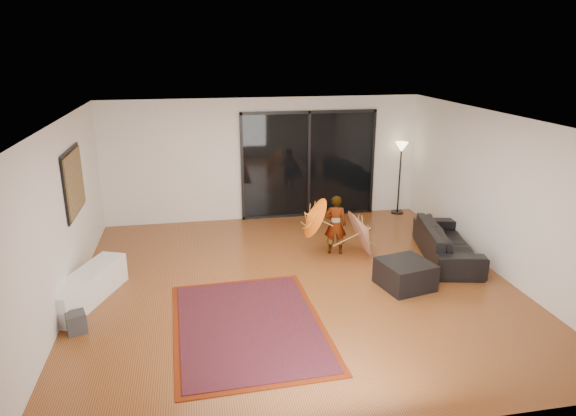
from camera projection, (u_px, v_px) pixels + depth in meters
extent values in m
plane|color=brown|center=(296.00, 284.00, 8.46)|extent=(7.00, 7.00, 0.00)
plane|color=white|center=(297.00, 120.00, 7.64)|extent=(7.00, 7.00, 0.00)
plane|color=silver|center=(264.00, 159.00, 11.33)|extent=(7.00, 0.00, 7.00)
plane|color=silver|center=(372.00, 317.00, 4.77)|extent=(7.00, 0.00, 7.00)
plane|color=silver|center=(60.00, 219.00, 7.43)|extent=(0.00, 7.00, 7.00)
plane|color=silver|center=(499.00, 194.00, 8.67)|extent=(0.00, 7.00, 7.00)
cube|color=black|center=(309.00, 165.00, 11.52)|extent=(3.00, 0.04, 2.40)
cube|color=black|center=(310.00, 112.00, 11.15)|extent=(3.06, 0.06, 0.06)
cube|color=black|center=(308.00, 214.00, 11.86)|extent=(3.06, 0.06, 0.06)
cube|color=black|center=(309.00, 165.00, 11.50)|extent=(0.06, 0.06, 2.40)
cube|color=black|center=(73.00, 182.00, 8.28)|extent=(0.02, 1.28, 1.08)
cube|color=#1F4E40|center=(75.00, 182.00, 8.28)|extent=(0.03, 1.18, 0.98)
cube|color=white|center=(87.00, 287.00, 7.82)|extent=(1.03, 1.73, 0.47)
cube|color=#424244|center=(76.00, 323.00, 7.01)|extent=(0.32, 0.32, 0.29)
cube|color=#611D08|center=(249.00, 325.00, 7.20)|extent=(2.16, 2.95, 0.01)
cube|color=#671A09|center=(249.00, 325.00, 7.19)|extent=(1.99, 2.79, 0.02)
imported|color=black|center=(447.00, 242.00, 9.41)|extent=(1.27, 2.25, 0.62)
cube|color=black|center=(405.00, 274.00, 8.31)|extent=(0.91, 0.91, 0.43)
cylinder|color=black|center=(397.00, 212.00, 12.05)|extent=(0.29, 0.29, 0.03)
cylinder|color=black|center=(399.00, 181.00, 11.82)|extent=(0.04, 0.04, 1.54)
cone|color=#FFD899|center=(402.00, 147.00, 11.58)|extent=(0.29, 0.29, 0.23)
imported|color=#999999|center=(335.00, 225.00, 9.55)|extent=(0.47, 0.36, 1.13)
cone|color=orange|center=(307.00, 219.00, 9.36)|extent=(0.51, 0.78, 0.77)
cylinder|color=#AD874A|center=(307.00, 236.00, 9.46)|extent=(0.45, 0.02, 0.25)
cylinder|color=#AD874A|center=(307.00, 213.00, 9.33)|extent=(0.06, 0.02, 0.04)
cone|color=silver|center=(369.00, 228.00, 9.54)|extent=(0.54, 0.92, 0.92)
cylinder|color=#AD874A|center=(368.00, 247.00, 9.65)|extent=(0.51, 0.02, 0.24)
cylinder|color=#AD874A|center=(369.00, 223.00, 9.50)|extent=(0.06, 0.02, 0.04)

